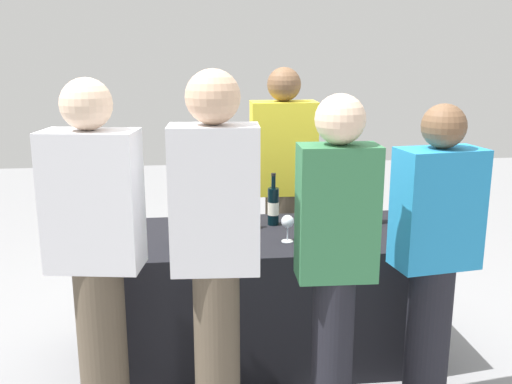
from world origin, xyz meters
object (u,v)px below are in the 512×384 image
guest_1 (215,249)px  wine_bottle_3 (306,205)px  wine_bottle_5 (360,203)px  guest_3 (434,252)px  wine_glass_1 (196,226)px  wine_glass_4 (345,217)px  server_pouring (283,183)px  wine_bottle_2 (273,206)px  wine_glass_2 (288,223)px  guest_2 (336,257)px  wine_bottle_6 (377,205)px  wine_glass_3 (333,224)px  wine_glass_0 (175,228)px  wine_bottle_4 (337,209)px  wine_bottle_0 (210,207)px  wine_bottle_1 (239,212)px  guest_0 (96,251)px

guest_1 → wine_bottle_3: bearing=61.3°
wine_bottle_5 → guest_3: (0.14, -0.78, -0.04)m
wine_glass_1 → wine_glass_4: wine_glass_4 is taller
wine_bottle_3 → server_pouring: (-0.06, 0.50, 0.03)m
wine_bottle_2 → wine_glass_2: size_ratio=2.10×
server_pouring → guest_2: size_ratio=1.04×
wine_bottle_6 → wine_glass_3: wine_bottle_6 is taller
wine_glass_0 → wine_bottle_4: bearing=14.4°
wine_glass_3 → server_pouring: (-0.14, 0.85, 0.04)m
wine_bottle_0 → wine_bottle_1: size_ratio=1.12×
wine_bottle_3 → guest_1: 1.11m
wine_glass_1 → guest_2: size_ratio=0.09×
wine_bottle_1 → wine_glass_2: size_ratio=1.90×
wine_glass_1 → wine_glass_2: size_ratio=0.93×
guest_2 → wine_bottle_0: bearing=119.9°
guest_0 → wine_glass_3: bearing=29.8°
wine_bottle_6 → wine_bottle_1: bearing=-178.2°
wine_glass_0 → guest_2: 0.98m
wine_bottle_2 → guest_0: 1.23m
wine_bottle_5 → wine_glass_0: bearing=-165.6°
wine_glass_1 → wine_bottle_2: bearing=33.4°
wine_glass_0 → guest_3: size_ratio=0.09×
wine_bottle_2 → guest_3: bearing=-50.2°
wine_bottle_0 → guest_1: bearing=-90.6°
guest_2 → wine_bottle_4: bearing=77.1°
wine_bottle_2 → guest_0: size_ratio=0.19×
wine_glass_4 → wine_bottle_3: bearing=127.1°
wine_bottle_5 → wine_glass_2: 0.59m
wine_bottle_1 → wine_bottle_2: size_ratio=0.91×
guest_0 → wine_glass_1: bearing=57.1°
wine_bottle_0 → wine_bottle_1: bearing=-22.5°
wine_glass_1 → server_pouring: size_ratio=0.08×
wine_glass_3 → wine_bottle_6: bearing=42.0°
wine_bottle_5 → wine_bottle_2: bearing=177.4°
wine_glass_0 → guest_3: guest_3 is taller
wine_bottle_6 → wine_bottle_5: bearing=169.8°
server_pouring → wine_bottle_6: bearing=134.1°
server_pouring → wine_bottle_4: bearing=114.7°
guest_1 → guest_3: bearing=10.9°
wine_bottle_4 → guest_1: (-0.77, -0.89, 0.08)m
wine_bottle_1 → wine_bottle_4: (0.59, 0.01, 0.00)m
guest_0 → guest_3: guest_0 is taller
wine_bottle_0 → server_pouring: 0.72m
wine_bottle_2 → wine_bottle_0: bearing=179.8°
wine_bottle_0 → wine_bottle_5: 0.92m
wine_bottle_2 → guest_1: (-0.39, -0.95, 0.07)m
wine_glass_2 → server_pouring: bearing=82.8°
wine_bottle_3 → wine_glass_0: wine_bottle_3 is taller
guest_1 → guest_3: (1.06, 0.14, -0.11)m
wine_glass_2 → wine_glass_4: size_ratio=1.02×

